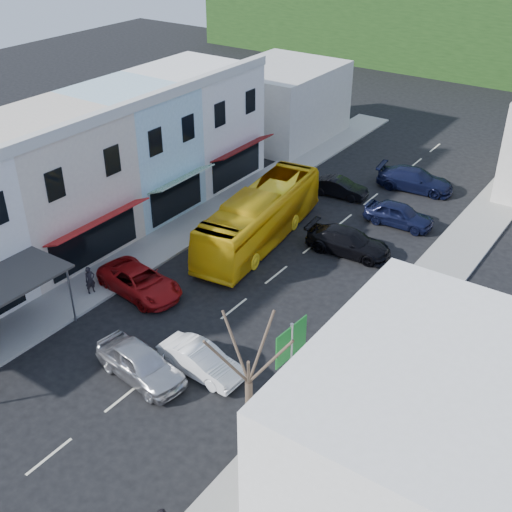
{
  "coord_description": "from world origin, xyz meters",
  "views": [
    {
      "loc": [
        16.46,
        -17.7,
        19.24
      ],
      "look_at": [
        0.0,
        6.0,
        2.2
      ],
      "focal_mm": 45.0,
      "sensor_mm": 36.0,
      "label": 1
    }
  ],
  "objects": [
    {
      "name": "car_black_near",
      "position": [
        2.13,
        12.5,
        0.7
      ],
      "size": [
        4.64,
        2.21,
        1.4
      ],
      "primitive_type": "imported",
      "rotation": [
        0.0,
        0.0,
        1.66
      ],
      "color": "black",
      "rests_on": "ground"
    },
    {
      "name": "bus",
      "position": [
        -3.01,
        10.74,
        1.55
      ],
      "size": [
        3.92,
        11.82,
        3.1
      ],
      "primitive_type": "imported",
      "rotation": [
        0.0,
        0.0,
        0.12
      ],
      "color": "yellow",
      "rests_on": "ground"
    },
    {
      "name": "car_black_far",
      "position": [
        -2.08,
        19.2,
        0.7
      ],
      "size": [
        4.58,
        2.29,
        1.4
      ],
      "primitive_type": "imported",
      "rotation": [
        0.0,
        0.0,
        1.69
      ],
      "color": "black",
      "rests_on": "ground"
    },
    {
      "name": "car_navy_far",
      "position": [
        1.82,
        23.22,
        0.7
      ],
      "size": [
        4.7,
        2.4,
        1.4
      ],
      "primitive_type": "imported",
      "rotation": [
        0.0,
        0.0,
        1.7
      ],
      "color": "black",
      "rests_on": "ground"
    },
    {
      "name": "car_silver",
      "position": [
        -0.25,
        -2.59,
        0.7
      ],
      "size": [
        4.6,
        2.36,
        1.4
      ],
      "primitive_type": "imported",
      "rotation": [
        0.0,
        0.0,
        1.44
      ],
      "color": "#B3B3B9",
      "rests_on": "ground"
    },
    {
      "name": "street_tree",
      "position": [
        6.3,
        -3.53,
        3.7
      ],
      "size": [
        2.51,
        2.51,
        7.39
      ],
      "primitive_type": null,
      "rotation": [
        0.0,
        0.0,
        0.04
      ],
      "color": "#392D23",
      "rests_on": "ground"
    },
    {
      "name": "car_red",
      "position": [
        -5.0,
        2.34,
        0.7
      ],
      "size": [
        4.81,
        2.48,
        1.4
      ],
      "primitive_type": "imported",
      "rotation": [
        0.0,
        0.0,
        1.44
      ],
      "color": "maroon",
      "rests_on": "ground"
    },
    {
      "name": "sidewalk_right",
      "position": [
        7.5,
        10.0,
        0.07
      ],
      "size": [
        3.0,
        52.0,
        0.15
      ],
      "primitive_type": "cube",
      "color": "gray",
      "rests_on": "ground"
    },
    {
      "name": "right_building",
      "position": [
        13.5,
        -4.0,
        4.0
      ],
      "size": [
        8.0,
        9.0,
        8.0
      ],
      "primitive_type": "cube",
      "color": "silver",
      "rests_on": "ground"
    },
    {
      "name": "distant_block_left",
      "position": [
        -12.0,
        27.0,
        3.0
      ],
      "size": [
        8.0,
        10.0,
        6.0
      ],
      "primitive_type": "cube",
      "color": "#B7B2A8",
      "rests_on": "ground"
    },
    {
      "name": "direction_sign",
      "position": [
        6.2,
        -0.5,
        2.19
      ],
      "size": [
        0.51,
        2.01,
        4.39
      ],
      "primitive_type": null,
      "rotation": [
        0.0,
        0.0,
        -0.07
      ],
      "color": "#10591B",
      "rests_on": "ground"
    },
    {
      "name": "ground",
      "position": [
        0.0,
        0.0,
        0.0
      ],
      "size": [
        120.0,
        120.0,
        0.0
      ],
      "primitive_type": "plane",
      "color": "black",
      "rests_on": "ground"
    },
    {
      "name": "pedestrian_left",
      "position": [
        -7.02,
        0.71,
        1.0
      ],
      "size": [
        0.54,
        0.68,
        1.7
      ],
      "primitive_type": "imported",
      "rotation": [
        0.0,
        0.0,
        1.31
      ],
      "color": "black",
      "rests_on": "sidewalk_left"
    },
    {
      "name": "shopfront_row",
      "position": [
        -12.49,
        5.0,
        4.0
      ],
      "size": [
        8.25,
        30.0,
        8.0
      ],
      "color": "silver",
      "rests_on": "ground"
    },
    {
      "name": "sidewalk_left",
      "position": [
        -7.5,
        10.0,
        0.07
      ],
      "size": [
        3.0,
        52.0,
        0.15
      ],
      "primitive_type": "cube",
      "color": "gray",
      "rests_on": "ground"
    },
    {
      "name": "car_white",
      "position": [
        1.73,
        -0.85,
        0.7
      ],
      "size": [
        4.47,
        1.99,
        1.4
      ],
      "primitive_type": "imported",
      "rotation": [
        0.0,
        0.0,
        1.53
      ],
      "color": "silver",
      "rests_on": "ground"
    },
    {
      "name": "car_navy_mid",
      "position": [
        3.12,
        17.51,
        0.7
      ],
      "size": [
        4.46,
        1.94,
        1.4
      ],
      "primitive_type": "imported",
      "rotation": [
        0.0,
        0.0,
        1.6
      ],
      "color": "black",
      "rests_on": "ground"
    }
  ]
}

